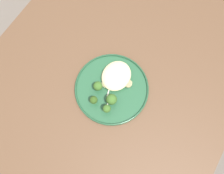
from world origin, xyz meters
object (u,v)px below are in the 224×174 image
Objects in this scene: seared_scallop_front_small at (118,77)px; broccoli_floret_split_head at (94,100)px; broccoli_floret_tall_stalk at (98,86)px; broccoli_floret_front_edge at (112,99)px; broccoli_floret_center_pile at (107,109)px; seared_scallop_tilted_round at (124,77)px; seared_scallop_half_hidden at (128,84)px; seared_scallop_tiny_bay at (105,83)px; dinner_plate at (112,88)px; seared_scallop_left_edge at (115,86)px.

broccoli_floret_split_head is (-0.13, 0.02, 0.02)m from seared_scallop_front_small.
broccoli_floret_front_edge is (-0.02, -0.07, 0.00)m from broccoli_floret_tall_stalk.
broccoli_floret_center_pile is at bearing -127.48° from broccoli_floret_tall_stalk.
seared_scallop_front_small is at bearing 114.28° from seared_scallop_tilted_round.
seared_scallop_half_hidden is at bearing -30.04° from broccoli_floret_split_head.
broccoli_floret_front_edge reaches higher than seared_scallop_tilted_round.
seared_scallop_front_small is at bearing 17.12° from broccoli_floret_front_edge.
broccoli_floret_center_pile is at bearing -175.91° from seared_scallop_tilted_round.
seared_scallop_tiny_bay is 0.08m from broccoli_floret_front_edge.
seared_scallop_tiny_bay is 0.06m from seared_scallop_front_small.
seared_scallop_tilted_round is 0.63× the size of broccoli_floret_tall_stalk.
seared_scallop_left_edge is at bearing -36.55° from dinner_plate.
dinner_plate is 5.18× the size of broccoli_floret_front_edge.
seared_scallop_tilted_round is 0.15m from broccoli_floret_split_head.
broccoli_floret_tall_stalk is (-0.03, 0.04, 0.03)m from dinner_plate.
seared_scallop_left_edge is (-0.04, -0.01, 0.00)m from seared_scallop_front_small.
broccoli_floret_front_edge is at bearing -56.04° from broccoli_floret_split_head.
seared_scallop_left_edge is at bearing 130.09° from seared_scallop_half_hidden.
seared_scallop_half_hidden is (-0.01, -0.03, 0.00)m from seared_scallop_tilted_round.
seared_scallop_half_hidden is 0.05m from seared_scallop_front_small.
seared_scallop_left_edge reaches higher than seared_scallop_tiny_bay.
broccoli_floret_split_head is (-0.14, 0.05, 0.02)m from seared_scallop_tilted_round.
seared_scallop_half_hidden is 0.54× the size of broccoli_floret_front_edge.
broccoli_floret_split_head is at bearing 162.18° from dinner_plate.
seared_scallop_tiny_bay is 0.52× the size of broccoli_floret_front_edge.
broccoli_floret_front_edge is (-0.06, -0.02, 0.02)m from seared_scallop_left_edge.
seared_scallop_tilted_round is 0.63× the size of broccoli_floret_split_head.
broccoli_floret_tall_stalk is at bearing 144.16° from seared_scallop_tilted_round.
seared_scallop_half_hidden is 0.58× the size of broccoli_floret_split_head.
broccoli_floret_split_head is 0.93× the size of broccoli_floret_front_edge.
seared_scallop_tilted_round is at bearing -18.89° from dinner_plate.
broccoli_floret_split_head is 0.07m from broccoli_floret_front_edge.
broccoli_floret_center_pile reaches higher than seared_scallop_half_hidden.
broccoli_floret_center_pile is at bearing -175.27° from broccoli_floret_front_edge.
seared_scallop_tilted_round is 0.02m from seared_scallop_front_small.
broccoli_floret_tall_stalk reaches higher than dinner_plate.
broccoli_floret_front_edge is (-0.09, 0.02, 0.02)m from seared_scallop_half_hidden.
seared_scallop_tiny_bay is 0.04m from broccoli_floret_tall_stalk.
broccoli_floret_front_edge reaches higher than seared_scallop_tiny_bay.
broccoli_floret_split_head is at bearing -177.51° from seared_scallop_tiny_bay.
seared_scallop_front_small is at bearing 85.44° from seared_scallop_half_hidden.
seared_scallop_tiny_bay is at bearing 91.18° from dinner_plate.
seared_scallop_half_hidden is at bearing -50.81° from broccoli_floret_tall_stalk.
broccoli_floret_split_head reaches higher than dinner_plate.
seared_scallop_tilted_round and seared_scallop_half_hidden have the same top height.
seared_scallop_tiny_bay is (-0.06, 0.05, -0.00)m from seared_scallop_tilted_round.
broccoli_floret_tall_stalk is 0.93× the size of broccoli_floret_front_edge.
broccoli_floret_center_pile is 0.95× the size of broccoli_floret_front_edge.
broccoli_floret_tall_stalk is at bearing 129.19° from seared_scallop_half_hidden.
seared_scallop_tiny_bay is 0.86× the size of seared_scallop_front_small.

